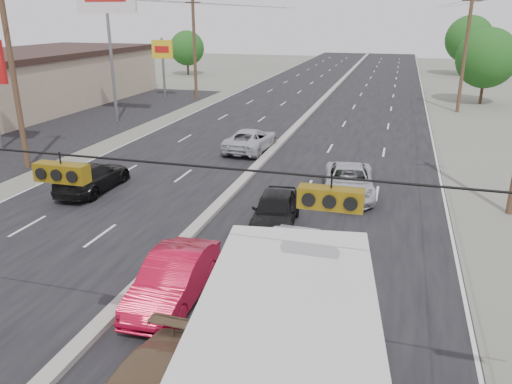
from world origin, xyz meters
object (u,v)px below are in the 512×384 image
at_px(red_sedan, 174,279).
at_px(utility_pole_left_b, 13,76).
at_px(oncoming_far, 251,140).
at_px(tree_right_far, 469,39).
at_px(queue_car_b, 286,259).
at_px(pole_sign_billboard, 106,5).
at_px(queue_car_a, 275,210).
at_px(pole_sign_far, 163,54).
at_px(tree_left_far, 187,48).
at_px(tree_right_mid, 487,58).
at_px(utility_pole_right_c, 465,53).
at_px(queue_car_c, 349,182).
at_px(utility_pole_left_c, 194,48).
at_px(oncoming_near, 93,177).
at_px(box_truck, 289,374).

bearing_deg(red_sedan, utility_pole_left_b, 140.47).
xyz_separation_m(utility_pole_left_b, oncoming_far, (11.10, 7.07, -4.40)).
height_order(tree_right_far, queue_car_b, tree_right_far).
distance_m(pole_sign_billboard, queue_car_a, 25.88).
relative_size(tree_right_far, queue_car_a, 1.89).
height_order(pole_sign_far, oncoming_far, pole_sign_far).
xyz_separation_m(utility_pole_left_b, tree_left_far, (-9.50, 45.00, -1.39)).
xyz_separation_m(tree_right_mid, oncoming_far, (-16.40, -22.93, -3.63)).
bearing_deg(pole_sign_billboard, oncoming_far, -24.37).
bearing_deg(utility_pole_right_c, utility_pole_left_b, -135.00).
relative_size(utility_pole_right_c, queue_car_c, 1.97).
bearing_deg(queue_car_c, utility_pole_left_b, 174.22).
distance_m(tree_right_mid, red_sedan, 42.87).
bearing_deg(red_sedan, utility_pole_right_c, 70.16).
distance_m(utility_pole_right_c, red_sedan, 37.45).
relative_size(utility_pole_left_c, utility_pole_right_c, 1.00).
xyz_separation_m(utility_pole_left_c, queue_car_a, (15.50, -29.25, -4.37)).
relative_size(tree_right_far, queue_car_b, 1.96).
bearing_deg(utility_pole_left_c, oncoming_far, -58.24).
xyz_separation_m(pole_sign_billboard, tree_left_far, (-7.50, 32.00, -5.15)).
bearing_deg(utility_pole_left_b, tree_right_mid, 47.49).
bearing_deg(tree_left_far, pole_sign_billboard, -76.81).
height_order(utility_pole_left_c, queue_car_a, utility_pole_left_c).
height_order(utility_pole_left_b, tree_left_far, utility_pole_left_b).
xyz_separation_m(utility_pole_right_c, oncoming_near, (-19.20, -27.35, -4.42)).
xyz_separation_m(pole_sign_billboard, oncoming_far, (13.10, -5.93, -8.16)).
bearing_deg(utility_pole_left_c, pole_sign_billboard, -99.46).
bearing_deg(queue_car_b, red_sedan, -140.16).
xyz_separation_m(utility_pole_right_c, queue_car_b, (-8.17, -33.22, -4.42)).
distance_m(red_sedan, queue_car_a, 6.45).
relative_size(pole_sign_billboard, tree_right_far, 1.35).
bearing_deg(tree_left_far, red_sedan, -67.14).
bearing_deg(tree_right_far, pole_sign_far, -136.85).
distance_m(utility_pole_left_c, queue_car_c, 30.80).
height_order(utility_pole_left_b, box_truck, utility_pole_left_b).
relative_size(tree_right_mid, oncoming_far, 1.40).
bearing_deg(oncoming_near, oncoming_far, -120.41).
bearing_deg(pole_sign_far, oncoming_far, -50.85).
bearing_deg(queue_car_c, tree_right_far, 72.13).
bearing_deg(tree_left_far, oncoming_far, -61.50).
height_order(utility_pole_right_c, pole_sign_billboard, pole_sign_billboard).
xyz_separation_m(utility_pole_left_c, queue_car_b, (16.83, -33.22, -4.42)).
height_order(tree_right_mid, tree_right_far, tree_right_far).
relative_size(utility_pole_right_c, queue_car_b, 2.40).
bearing_deg(oncoming_far, oncoming_near, 63.59).
relative_size(box_truck, queue_car_c, 1.60).
bearing_deg(queue_car_c, tree_right_mid, 65.21).
bearing_deg(tree_left_far, tree_right_far, 14.74).
height_order(utility_pole_left_c, utility_pole_right_c, same).
relative_size(box_truck, queue_car_b, 1.95).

